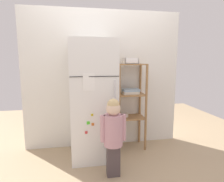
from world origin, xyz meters
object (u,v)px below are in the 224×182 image
(refrigerator, at_px, (93,100))
(fruit_bin, at_px, (131,61))
(child_standing, at_px, (113,130))
(pantry_shelf_unit, at_px, (130,98))

(refrigerator, height_order, fruit_bin, refrigerator)
(refrigerator, relative_size, child_standing, 1.75)
(refrigerator, relative_size, pantry_shelf_unit, 1.24)
(pantry_shelf_unit, bearing_deg, fruit_bin, -33.70)
(child_standing, xyz_separation_m, pantry_shelf_unit, (0.41, 0.73, 0.22))
(pantry_shelf_unit, height_order, fruit_bin, fruit_bin)
(child_standing, bearing_deg, refrigerator, 108.37)
(child_standing, distance_m, fruit_bin, 1.16)
(refrigerator, bearing_deg, pantry_shelf_unit, 15.58)
(refrigerator, bearing_deg, child_standing, -71.63)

